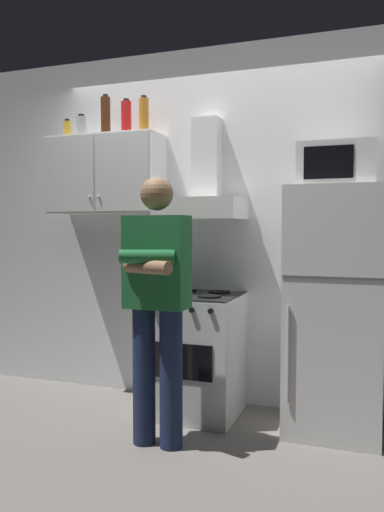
{
  "coord_description": "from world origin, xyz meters",
  "views": [
    {
      "loc": [
        1.13,
        -3.17,
        1.33
      ],
      "look_at": [
        0.0,
        0.0,
        1.15
      ],
      "focal_mm": 35.72,
      "sensor_mm": 36.0,
      "label": 1
    }
  ],
  "objects": [
    {
      "name": "ground_plane",
      "position": [
        0.0,
        0.0,
        0.0
      ],
      "size": [
        7.0,
        7.0,
        0.0
      ],
      "primitive_type": "plane",
      "color": "slate"
    },
    {
      "name": "upper_cabinet",
      "position": [
        -0.85,
        0.37,
        1.75
      ],
      "size": [
        0.9,
        0.37,
        0.6
      ],
      "color": "silver"
    },
    {
      "name": "bottle_rum_dark",
      "position": [
        -0.84,
        0.37,
        2.2
      ],
      "size": [
        0.07,
        0.07,
        0.32
      ],
      "color": "#47230F",
      "rests_on": "upper_cabinet"
    },
    {
      "name": "refrigerator",
      "position": [
        0.9,
        0.25,
        0.8
      ],
      "size": [
        0.6,
        0.62,
        1.6
      ],
      "color": "silver",
      "rests_on": "ground_plane"
    },
    {
      "name": "person_standing",
      "position": [
        -0.1,
        -0.36,
        0.9
      ],
      "size": [
        0.38,
        0.33,
        1.64
      ],
      "color": "#192342",
      "rests_on": "ground_plane"
    },
    {
      "name": "bottle_liquor_amber",
      "position": [
        -0.52,
        0.38,
        2.18
      ],
      "size": [
        0.08,
        0.08,
        0.28
      ],
      "color": "#B7721E",
      "rests_on": "upper_cabinet"
    },
    {
      "name": "bottle_canister_steel",
      "position": [
        -1.06,
        0.37,
        2.13
      ],
      "size": [
        0.09,
        0.09,
        0.18
      ],
      "color": "#B2B5BA",
      "rests_on": "upper_cabinet"
    },
    {
      "name": "back_wall_tiled",
      "position": [
        0.0,
        0.6,
        1.35
      ],
      "size": [
        4.8,
        0.1,
        2.7
      ],
      "primitive_type": "cube",
      "color": "white",
      "rests_on": "ground_plane"
    },
    {
      "name": "range_hood",
      "position": [
        -0.05,
        0.38,
        1.6
      ],
      "size": [
        0.6,
        0.44,
        0.75
      ],
      "color": "white"
    },
    {
      "name": "stove_oven",
      "position": [
        -0.05,
        0.25,
        0.43
      ],
      "size": [
        0.6,
        0.62,
        0.87
      ],
      "color": "silver",
      "rests_on": "ground_plane"
    },
    {
      "name": "microwave",
      "position": [
        0.9,
        0.27,
        1.74
      ],
      "size": [
        0.48,
        0.37,
        0.28
      ],
      "color": "silver",
      "rests_on": "refrigerator"
    },
    {
      "name": "bottle_soda_red",
      "position": [
        -0.67,
        0.38,
        2.18
      ],
      "size": [
        0.08,
        0.08,
        0.27
      ],
      "color": "red",
      "rests_on": "upper_cabinet"
    },
    {
      "name": "bottle_spice_jar",
      "position": [
        -1.18,
        0.35,
        2.12
      ],
      "size": [
        0.06,
        0.06,
        0.15
      ],
      "color": "gold",
      "rests_on": "upper_cabinet"
    }
  ]
}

